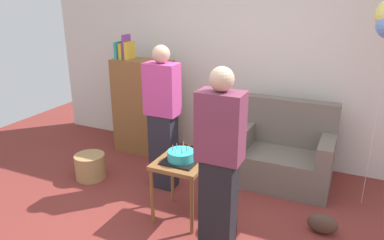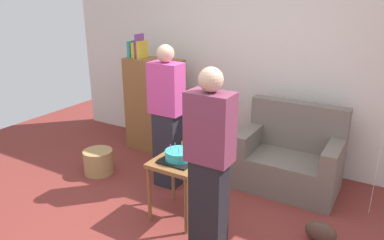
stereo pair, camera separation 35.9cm
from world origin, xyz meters
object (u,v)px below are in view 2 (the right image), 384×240
object	(u,v)px
bookshelf	(155,105)
birthday_cake	(179,156)
couch	(290,159)
wicker_basket	(99,162)
person_blowing_candles	(167,117)
person_holding_cake	(209,166)
handbag	(321,232)
side_table	(179,169)

from	to	relation	value
bookshelf	birthday_cake	distance (m)	1.71
couch	bookshelf	distance (m)	1.97
wicker_basket	couch	bearing A→B (deg)	22.71
person_blowing_candles	bookshelf	bearing A→B (deg)	117.61
bookshelf	person_holding_cake	world-z (taller)	person_holding_cake
person_blowing_candles	person_holding_cake	xyz separation A→B (m)	(0.97, -0.82, 0.00)
wicker_basket	handbag	xyz separation A→B (m)	(2.68, 0.03, -0.05)
wicker_basket	person_blowing_candles	bearing A→B (deg)	12.70
couch	wicker_basket	xyz separation A→B (m)	(-2.12, -0.89, -0.19)
bookshelf	person_holding_cake	bearing A→B (deg)	-42.83
couch	person_blowing_candles	xyz separation A→B (m)	(-1.22, -0.68, 0.49)
side_table	handbag	size ratio (longest dim) A/B	2.19
side_table	birthday_cake	size ratio (longest dim) A/B	1.91
couch	side_table	size ratio (longest dim) A/B	1.80
birthday_cake	handbag	size ratio (longest dim) A/B	1.14
birthday_cake	person_blowing_candles	size ratio (longest dim) A/B	0.20
handbag	couch	bearing A→B (deg)	122.97
couch	wicker_basket	bearing A→B (deg)	-157.29
bookshelf	side_table	bearing A→B (deg)	-46.09
bookshelf	side_table	world-z (taller)	bookshelf
birthday_cake	couch	bearing A→B (deg)	56.74
couch	birthday_cake	xyz separation A→B (m)	(-0.76, -1.16, 0.32)
bookshelf	person_blowing_candles	distance (m)	1.06
side_table	person_blowing_candles	xyz separation A→B (m)	(-0.46, 0.47, 0.31)
person_blowing_candles	couch	bearing A→B (deg)	13.04
birthday_cake	side_table	bearing A→B (deg)	-17.79
birthday_cake	person_blowing_candles	xyz separation A→B (m)	(-0.46, 0.47, 0.17)
couch	birthday_cake	world-z (taller)	couch
handbag	person_holding_cake	bearing A→B (deg)	-141.06
bookshelf	handbag	size ratio (longest dim) A/B	5.77
side_table	person_holding_cake	xyz separation A→B (m)	(0.51, -0.34, 0.31)
person_blowing_candles	handbag	distance (m)	1.93
couch	person_holding_cake	xyz separation A→B (m)	(-0.25, -1.50, 0.49)
person_blowing_candles	person_holding_cake	size ratio (longest dim) A/B	1.00
handbag	person_blowing_candles	bearing A→B (deg)	174.48
birthday_cake	handbag	world-z (taller)	birthday_cake
side_table	person_holding_cake	bearing A→B (deg)	-33.81
bookshelf	person_holding_cake	distance (m)	2.32
side_table	person_blowing_candles	size ratio (longest dim) A/B	0.38
handbag	birthday_cake	bearing A→B (deg)	-167.01
couch	handbag	world-z (taller)	couch
person_blowing_candles	handbag	xyz separation A→B (m)	(1.77, -0.17, -0.73)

